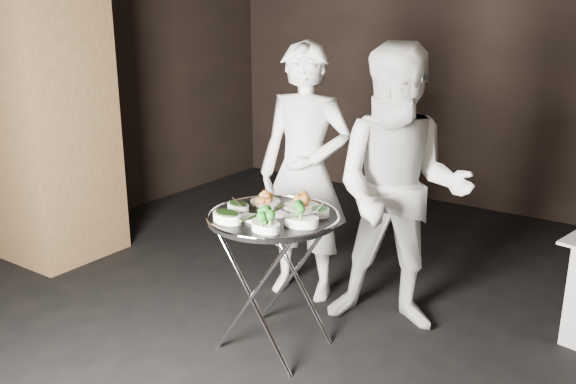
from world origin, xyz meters
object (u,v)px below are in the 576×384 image
Objects in this scene: tray_stand at (274,276)px; serving_tray at (273,217)px; waiter_left at (305,173)px; waiter_right at (400,191)px.

tray_stand is 1.07× the size of serving_tray.
serving_tray is 0.77m from waiter_left.
tray_stand is 0.46× the size of waiter_left.
tray_stand is 0.46× the size of waiter_right.
serving_tray is at bearing -82.63° from waiter_left.
waiter_right is (0.74, -0.05, 0.01)m from waiter_left.
waiter_right is at bearing -16.26° from waiter_left.
waiter_left is at bearing 156.58° from waiter_right.
waiter_left is at bearing 109.49° from serving_tray.
waiter_right is at bearing 54.35° from serving_tray.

